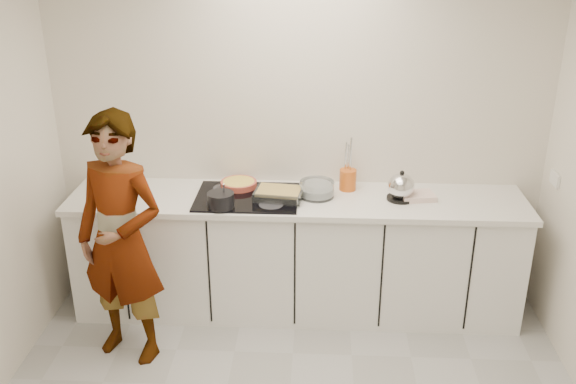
{
  "coord_description": "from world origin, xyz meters",
  "views": [
    {
      "loc": [
        0.15,
        -2.88,
        2.71
      ],
      "look_at": [
        -0.05,
        1.05,
        1.05
      ],
      "focal_mm": 40.0,
      "sensor_mm": 36.0,
      "label": 1
    }
  ],
  "objects_px": {
    "kettle": "(401,187)",
    "cook": "(121,241)",
    "hob": "(247,197)",
    "utensil_crock": "(348,180)",
    "mixing_bowl": "(317,190)",
    "baking_dish": "(279,193)",
    "tart_dish": "(239,184)",
    "saucepan": "(221,200)"
  },
  "relations": [
    {
      "from": "utensil_crock",
      "to": "tart_dish",
      "type": "bearing_deg",
      "value": -178.43
    },
    {
      "from": "baking_dish",
      "to": "cook",
      "type": "height_order",
      "value": "cook"
    },
    {
      "from": "mixing_bowl",
      "to": "utensil_crock",
      "type": "xyz_separation_m",
      "value": [
        0.22,
        0.14,
        0.02
      ]
    },
    {
      "from": "tart_dish",
      "to": "mixing_bowl",
      "type": "distance_m",
      "value": 0.58
    },
    {
      "from": "saucepan",
      "to": "kettle",
      "type": "distance_m",
      "value": 1.25
    },
    {
      "from": "utensil_crock",
      "to": "mixing_bowl",
      "type": "bearing_deg",
      "value": -147.44
    },
    {
      "from": "mixing_bowl",
      "to": "baking_dish",
      "type": "bearing_deg",
      "value": -165.11
    },
    {
      "from": "saucepan",
      "to": "baking_dish",
      "type": "relative_size",
      "value": 0.53
    },
    {
      "from": "saucepan",
      "to": "cook",
      "type": "relative_size",
      "value": 0.11
    },
    {
      "from": "baking_dish",
      "to": "utensil_crock",
      "type": "relative_size",
      "value": 2.36
    },
    {
      "from": "hob",
      "to": "tart_dish",
      "type": "bearing_deg",
      "value": 115.16
    },
    {
      "from": "mixing_bowl",
      "to": "kettle",
      "type": "relative_size",
      "value": 1.33
    },
    {
      "from": "mixing_bowl",
      "to": "tart_dish",
      "type": "bearing_deg",
      "value": 168.12
    },
    {
      "from": "utensil_crock",
      "to": "cook",
      "type": "height_order",
      "value": "cook"
    },
    {
      "from": "cook",
      "to": "tart_dish",
      "type": "bearing_deg",
      "value": 65.89
    },
    {
      "from": "hob",
      "to": "utensil_crock",
      "type": "height_order",
      "value": "utensil_crock"
    },
    {
      "from": "kettle",
      "to": "cook",
      "type": "bearing_deg",
      "value": -161.9
    },
    {
      "from": "tart_dish",
      "to": "utensil_crock",
      "type": "height_order",
      "value": "utensil_crock"
    },
    {
      "from": "hob",
      "to": "utensil_crock",
      "type": "distance_m",
      "value": 0.74
    },
    {
      "from": "saucepan",
      "to": "kettle",
      "type": "xyz_separation_m",
      "value": [
        1.24,
        0.22,
        0.03
      ]
    },
    {
      "from": "tart_dish",
      "to": "baking_dish",
      "type": "xyz_separation_m",
      "value": [
        0.31,
        -0.19,
        0.01
      ]
    },
    {
      "from": "mixing_bowl",
      "to": "kettle",
      "type": "bearing_deg",
      "value": -2.33
    },
    {
      "from": "mixing_bowl",
      "to": "utensil_crock",
      "type": "distance_m",
      "value": 0.26
    },
    {
      "from": "baking_dish",
      "to": "utensil_crock",
      "type": "distance_m",
      "value": 0.53
    },
    {
      "from": "utensil_crock",
      "to": "baking_dish",
      "type": "bearing_deg",
      "value": -156.43
    },
    {
      "from": "mixing_bowl",
      "to": "cook",
      "type": "relative_size",
      "value": 0.17
    },
    {
      "from": "kettle",
      "to": "cook",
      "type": "height_order",
      "value": "cook"
    },
    {
      "from": "baking_dish",
      "to": "utensil_crock",
      "type": "bearing_deg",
      "value": 23.57
    },
    {
      "from": "saucepan",
      "to": "mixing_bowl",
      "type": "relative_size",
      "value": 0.66
    },
    {
      "from": "hob",
      "to": "kettle",
      "type": "height_order",
      "value": "kettle"
    },
    {
      "from": "saucepan",
      "to": "baking_dish",
      "type": "distance_m",
      "value": 0.42
    },
    {
      "from": "hob",
      "to": "cook",
      "type": "relative_size",
      "value": 0.43
    },
    {
      "from": "tart_dish",
      "to": "utensil_crock",
      "type": "relative_size",
      "value": 2.07
    },
    {
      "from": "baking_dish",
      "to": "saucepan",
      "type": "bearing_deg",
      "value": -155.66
    },
    {
      "from": "mixing_bowl",
      "to": "cook",
      "type": "bearing_deg",
      "value": -153.37
    },
    {
      "from": "kettle",
      "to": "cook",
      "type": "xyz_separation_m",
      "value": [
        -1.82,
        -0.6,
        -0.16
      ]
    },
    {
      "from": "kettle",
      "to": "utensil_crock",
      "type": "distance_m",
      "value": 0.4
    },
    {
      "from": "tart_dish",
      "to": "hob",
      "type": "bearing_deg",
      "value": -64.84
    },
    {
      "from": "mixing_bowl",
      "to": "utensil_crock",
      "type": "bearing_deg",
      "value": 32.56
    },
    {
      "from": "saucepan",
      "to": "baking_dish",
      "type": "height_order",
      "value": "saucepan"
    },
    {
      "from": "baking_dish",
      "to": "utensil_crock",
      "type": "height_order",
      "value": "utensil_crock"
    },
    {
      "from": "hob",
      "to": "mixing_bowl",
      "type": "distance_m",
      "value": 0.5
    }
  ]
}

